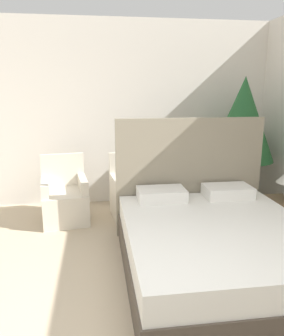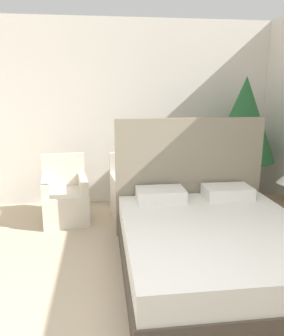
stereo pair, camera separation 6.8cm
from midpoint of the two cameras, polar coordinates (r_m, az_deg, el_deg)
The scene contains 5 objects.
wall_back at distance 5.33m, azimuth -5.76°, elevation 9.29°, with size 10.00×0.06×2.90m.
bed at distance 3.51m, azimuth 11.95°, elevation -12.55°, with size 1.88×2.14×1.50m.
armchair_near_window_left at distance 4.83m, azimuth -13.64°, elevation -5.63°, with size 0.70×0.76×0.92m.
armchair_near_window_right at distance 4.82m, azimuth -1.86°, elevation -5.25°, with size 0.69×0.75×0.92m.
potted_palm at distance 5.22m, azimuth 16.78°, elevation 7.58°, with size 0.97×0.97×2.03m.
Camera 1 is at (-0.25, -1.67, 1.84)m, focal length 35.00 mm.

